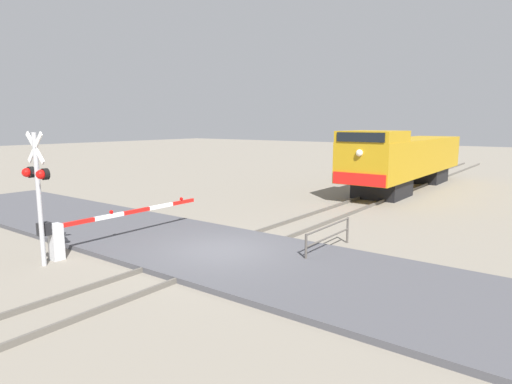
# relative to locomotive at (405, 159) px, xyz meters

# --- Properties ---
(ground_plane) EXTENTS (160.00, 160.00, 0.00)m
(ground_plane) POSITION_rel_locomotive_xyz_m (0.00, -18.18, -2.01)
(ground_plane) COLOR gray
(rail_track_left) EXTENTS (0.08, 80.00, 0.15)m
(rail_track_left) POSITION_rel_locomotive_xyz_m (-0.72, -18.18, -1.94)
(rail_track_left) COLOR #59544C
(rail_track_left) RESTS_ON ground_plane
(rail_track_right) EXTENTS (0.08, 80.00, 0.15)m
(rail_track_right) POSITION_rel_locomotive_xyz_m (0.72, -18.18, -1.94)
(rail_track_right) COLOR #59544C
(rail_track_right) RESTS_ON ground_plane
(road_surface) EXTENTS (36.00, 5.42, 0.16)m
(road_surface) POSITION_rel_locomotive_xyz_m (0.00, -18.18, -1.93)
(road_surface) COLOR #47474C
(road_surface) RESTS_ON ground_plane
(locomotive) EXTENTS (3.08, 15.47, 3.89)m
(locomotive) POSITION_rel_locomotive_xyz_m (0.00, 0.00, 0.00)
(locomotive) COLOR black
(locomotive) RESTS_ON ground_plane
(crossing_signal) EXTENTS (1.18, 0.33, 4.07)m
(crossing_signal) POSITION_rel_locomotive_xyz_m (-3.60, -22.31, 0.52)
(crossing_signal) COLOR #ADADB2
(crossing_signal) RESTS_ON ground_plane
(crossing_gate) EXTENTS (0.36, 6.61, 1.28)m
(crossing_gate) POSITION_rel_locomotive_xyz_m (-3.84, -20.79, -1.20)
(crossing_gate) COLOR silver
(crossing_gate) RESTS_ON ground_plane
(guard_railing) EXTENTS (0.08, 3.04, 0.95)m
(guard_railing) POSITION_rel_locomotive_xyz_m (2.70, -15.84, -1.38)
(guard_railing) COLOR #4C4742
(guard_railing) RESTS_ON ground_plane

